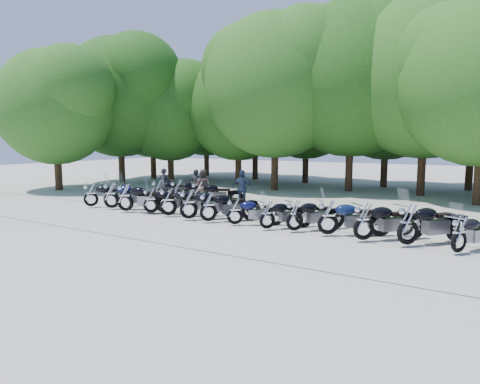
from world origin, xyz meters
The scene contains 35 objects.
ground centered at (0.00, 0.00, 0.00)m, with size 90.00×90.00×0.00m, color #A09B90.
tree_0 centered at (-15.42, 12.98, 5.45)m, with size 7.50×7.50×9.21m.
tree_1 centered at (-12.04, 11.24, 5.06)m, with size 6.97×6.97×8.55m.
tree_2 centered at (-7.25, 12.84, 5.31)m, with size 7.31×7.31×8.97m.
tree_3 centered at (-3.57, 11.24, 6.32)m, with size 8.70×8.70×10.67m.
tree_4 centered at (0.54, 13.09, 6.64)m, with size 9.13×9.13×11.20m.
tree_5 centered at (4.61, 13.20, 6.57)m, with size 9.04×9.04×11.10m.
tree_9 centered at (-13.53, 17.59, 5.52)m, with size 7.59×7.59×9.32m.
tree_10 centered at (-8.29, 16.97, 5.66)m, with size 7.78×7.78×9.55m.
tree_11 centered at (-3.76, 16.43, 5.49)m, with size 7.56×7.56×9.28m.
tree_12 centered at (1.80, 16.47, 5.72)m, with size 7.88×7.88×9.67m.
tree_13 centered at (6.69, 17.47, 6.04)m, with size 8.31×8.31×10.20m.
tree_16 centered at (-14.83, 4.00, 5.06)m, with size 6.97×6.97×8.55m.
tree_17 centered at (-14.68, 9.00, 6.04)m, with size 8.31×8.31×10.20m.
motorcycle_0 centered at (-7.43, 0.46, 0.64)m, with size 0.69×2.27×1.28m, color black, non-canonical shape.
motorcycle_1 centered at (-6.21, 0.59, 0.70)m, with size 0.76×2.49×1.41m, color black, non-canonical shape.
motorcycle_2 centered at (-5.06, 0.36, 0.72)m, with size 0.77×2.53×1.43m, color black, non-canonical shape.
motorcycle_3 centered at (-3.84, 0.62, 0.63)m, with size 0.68×2.22×1.25m, color black, non-canonical shape.
motorcycle_4 centered at (-2.81, 0.54, 0.68)m, with size 0.73×2.40×1.36m, color black, non-canonical shape.
motorcycle_5 centered at (-1.64, 0.39, 0.69)m, with size 0.74×2.44×1.38m, color black, non-canonical shape.
motorcycle_6 centered at (-0.70, 0.40, 0.66)m, with size 0.71×2.34×1.32m, color black, non-canonical shape.
motorcycle_7 centered at (0.44, 0.45, 0.57)m, with size 0.62×2.03×1.14m, color #0C0E35, non-canonical shape.
motorcycle_8 centered at (1.80, 0.40, 0.58)m, with size 0.63×2.06×1.16m, color black, non-canonical shape.
motorcycle_9 centered at (2.74, 0.59, 0.62)m, with size 0.67×2.21×1.25m, color black, non-canonical shape.
motorcycle_10 centered at (3.90, 0.61, 0.67)m, with size 0.72×2.37×1.34m, color #0D193A, non-canonical shape.
motorcycle_11 centered at (5.10, 0.45, 0.68)m, with size 0.74×2.42×1.37m, color black, non-canonical shape.
motorcycle_12 centered at (6.35, 0.53, 0.72)m, with size 0.77×2.54×1.44m, color black, non-canonical shape.
motorcycle_13 centered at (7.69, 0.39, 0.60)m, with size 0.65×2.13×1.20m, color black, non-canonical shape.
motorcycle_14 centered at (-5.84, 3.24, 0.66)m, with size 0.71×2.32×1.31m, color black, non-canonical shape.
motorcycle_15 centered at (-4.69, 3.32, 0.68)m, with size 0.73×2.41×1.36m, color black, non-canonical shape.
motorcycle_16 centered at (-3.38, 3.26, 0.67)m, with size 0.73×2.39×1.35m, color black, non-canonical shape.
rider_0 centered at (-6.29, 4.14, 0.83)m, with size 0.60×0.40×1.65m, color black.
rider_1 centered at (-3.77, 4.10, 0.85)m, with size 0.82×0.64×1.70m, color brown.
rider_2 centered at (-1.52, 4.14, 0.87)m, with size 1.02×0.43×1.74m, color #223147.
rider_3 centered at (-4.65, 4.72, 0.81)m, with size 0.59×0.39×1.63m, color black.
Camera 1 is at (8.69, -12.34, 3.09)m, focal length 32.00 mm.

